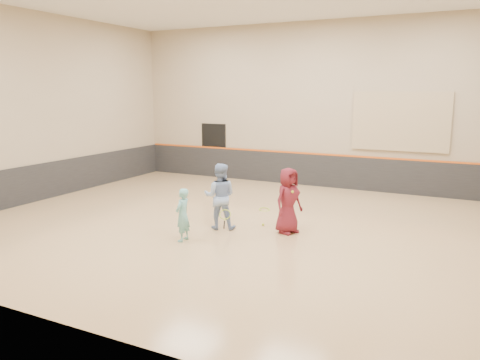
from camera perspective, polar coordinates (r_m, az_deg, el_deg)
The scene contains 14 objects.
room at distance 12.16m, azimuth 1.35°, elevation -2.08°, with size 15.04×12.04×6.22m.
wainscot_back at distance 17.69m, azimuth 9.57°, elevation 1.15°, with size 14.90×0.04×1.20m, color #232326.
wainscot_left at distance 16.73m, azimuth -22.51°, elevation -0.09°, with size 0.04×11.90×1.20m, color #232326.
accent_stripe at distance 17.59m, azimuth 9.63°, elevation 3.14°, with size 14.90×0.03×0.06m, color #D85914.
acoustic_panel at distance 16.87m, azimuth 18.95°, elevation 6.75°, with size 3.20×0.08×2.00m, color tan.
doorway at distance 19.39m, azimuth -3.21°, elevation 3.62°, with size 1.10×0.05×2.20m, color black.
girl at distance 11.17m, azimuth -7.00°, elevation -4.25°, with size 0.47×0.31×1.28m, color #6BB9BA.
instructor at distance 12.05m, azimuth -2.47°, elevation -1.99°, with size 0.83×0.65×1.71m, color #88A3D3.
young_man at distance 11.75m, azimuth 5.90°, elevation -2.51°, with size 0.81×0.53×1.66m, color maroon.
held_racket at distance 11.70m, azimuth -1.84°, elevation -4.22°, with size 0.46×0.46×0.50m, color #A3C32A, non-canonical shape.
spare_racket at distance 14.08m, azimuth 2.99°, elevation -3.41°, with size 0.72×0.72×0.14m, color #9FCE2D, non-canonical shape.
ball_under_racket at distance 12.48m, azimuth 2.84°, elevation -5.45°, with size 0.07×0.07×0.07m, color #C4D531.
ball_in_hand at distance 11.44m, azimuth 6.42°, elevation -1.44°, with size 0.07×0.07×0.07m, color gold.
ball_beside_spare at distance 15.46m, azimuth 6.17°, elevation -2.29°, with size 0.07×0.07×0.07m, color #D3E535.
Camera 1 is at (5.01, -10.74, 3.53)m, focal length 35.00 mm.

